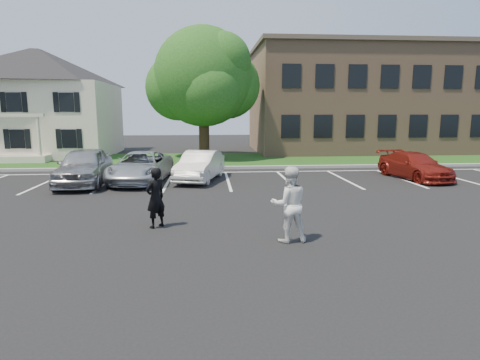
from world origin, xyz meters
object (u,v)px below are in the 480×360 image
object	(u,v)px
man_black_suit	(156,198)
man_white_shirt	(289,204)
house	(40,103)
car_red_compact	(415,166)
tree	(205,79)
car_silver_west	(84,166)
office_building	(388,100)
car_white_sedan	(200,166)
car_silver_minivan	(141,167)

from	to	relation	value
man_black_suit	man_white_shirt	size ratio (longest dim) A/B	0.89
house	car_red_compact	distance (m)	25.34
tree	man_black_suit	bearing A→B (deg)	-94.60
man_white_shirt	car_silver_west	distance (m)	11.42
office_building	car_red_compact	size ratio (longest dim) A/B	5.14
office_building	car_red_compact	xyz separation A→B (m)	(-4.94, -14.07, -3.53)
man_white_shirt	man_black_suit	bearing A→B (deg)	-27.19
house	man_black_suit	world-z (taller)	house
tree	man_white_shirt	world-z (taller)	tree
house	man_white_shirt	bearing A→B (deg)	-56.11
house	man_black_suit	distance (m)	22.32
man_white_shirt	car_white_sedan	xyz separation A→B (m)	(-2.38, 9.29, -0.26)
car_white_sedan	tree	bearing A→B (deg)	103.11
tree	car_silver_minivan	world-z (taller)	tree
car_silver_west	car_white_sedan	bearing A→B (deg)	4.08
office_building	car_silver_minivan	world-z (taller)	office_building
man_black_suit	office_building	bearing A→B (deg)	-172.22
office_building	man_black_suit	bearing A→B (deg)	-127.43
tree	man_white_shirt	xyz separation A→B (m)	(2.15, -18.11, -4.39)
office_building	car_white_sedan	xyz separation A→B (m)	(-15.31, -13.68, -3.46)
house	car_red_compact	xyz separation A→B (m)	(22.06, -12.05, -3.20)
car_silver_west	man_black_suit	bearing A→B (deg)	-63.92
car_white_sedan	office_building	bearing A→B (deg)	56.41
tree	man_black_suit	xyz separation A→B (m)	(-1.34, -16.59, -4.50)
car_silver_minivan	office_building	bearing A→B (deg)	42.51
tree	car_red_compact	size ratio (longest dim) A/B	2.02
office_building	tree	distance (m)	15.89
office_building	car_red_compact	bearing A→B (deg)	-109.34
man_white_shirt	tree	bearing A→B (deg)	-86.89
tree	car_silver_west	size ratio (longest dim) A/B	1.81
car_white_sedan	car_red_compact	xyz separation A→B (m)	(10.37, -0.39, -0.06)
car_white_sedan	car_silver_west	bearing A→B (deg)	-157.79
house	car_silver_west	size ratio (longest dim) A/B	2.12
office_building	tree	bearing A→B (deg)	-162.15
car_silver_west	car_red_compact	bearing A→B (deg)	-2.43
man_black_suit	car_silver_west	xyz separation A→B (m)	(-4.02, 7.09, -0.03)
office_building	car_silver_minivan	bearing A→B (deg)	-142.40
car_silver_west	car_red_compact	distance (m)	15.50
car_silver_west	man_white_shirt	bearing A→B (deg)	-52.40
house	car_silver_minivan	size ratio (longest dim) A/B	2.06
man_white_shirt	car_silver_minivan	size ratio (longest dim) A/B	0.38
man_white_shirt	house	bearing A→B (deg)	-59.76
house	office_building	world-z (taller)	office_building
house	office_building	xyz separation A→B (m)	(27.00, 2.02, 0.33)
car_silver_west	tree	bearing A→B (deg)	57.10
man_black_suit	car_silver_minivan	xyz separation A→B (m)	(-1.61, 7.57, -0.16)
tree	car_red_compact	distance (m)	14.49
man_white_shirt	car_red_compact	size ratio (longest dim) A/B	0.44
office_building	man_white_shirt	size ratio (longest dim) A/B	11.70
tree	man_black_suit	distance (m)	17.24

